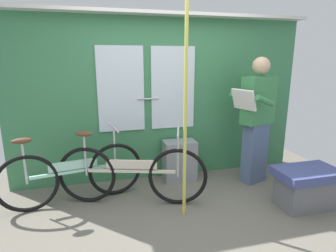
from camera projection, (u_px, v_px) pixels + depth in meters
ground_plane at (193, 229)px, 2.79m from camera, size 5.02×4.33×0.04m
train_door_wall at (161, 96)px, 3.79m from camera, size 4.02×0.28×2.22m
bicycle_near_door at (131, 174)px, 3.18m from camera, size 1.67×0.64×0.89m
bicycle_leaning_behind at (73, 174)px, 3.20m from camera, size 1.61×0.47×0.87m
passenger_reading_newspaper at (257, 119)px, 3.64m from camera, size 0.62×0.56×1.68m
trash_bin_by_wall at (179, 160)px, 3.85m from camera, size 0.44×0.28×0.56m
handrail_pole at (185, 117)px, 2.77m from camera, size 0.04×0.04×2.18m
bench_seat_corner at (306, 186)px, 3.15m from camera, size 0.70×0.44×0.45m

